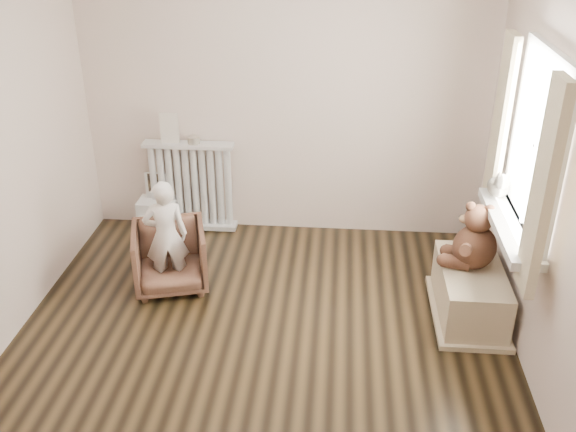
# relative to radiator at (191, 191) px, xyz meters

# --- Properties ---
(floor) EXTENTS (3.60, 3.60, 0.01)m
(floor) POSITION_rel_radiator_xyz_m (0.86, -1.68, -0.39)
(floor) COLOR black
(floor) RESTS_ON ground
(back_wall) EXTENTS (3.60, 0.02, 2.60)m
(back_wall) POSITION_rel_radiator_xyz_m (0.86, 0.12, 0.91)
(back_wall) COLOR beige
(back_wall) RESTS_ON ground
(front_wall) EXTENTS (3.60, 0.02, 2.60)m
(front_wall) POSITION_rel_radiator_xyz_m (0.86, -3.48, 0.91)
(front_wall) COLOR beige
(front_wall) RESTS_ON ground
(right_wall) EXTENTS (0.02, 3.60, 2.60)m
(right_wall) POSITION_rel_radiator_xyz_m (2.66, -1.68, 0.91)
(right_wall) COLOR beige
(right_wall) RESTS_ON ground
(window) EXTENTS (0.03, 0.90, 1.10)m
(window) POSITION_rel_radiator_xyz_m (2.62, -1.38, 1.06)
(window) COLOR white
(window) RESTS_ON right_wall
(window_sill) EXTENTS (0.22, 1.10, 0.06)m
(window_sill) POSITION_rel_radiator_xyz_m (2.53, -1.38, 0.48)
(window_sill) COLOR silver
(window_sill) RESTS_ON right_wall
(curtain_left) EXTENTS (0.06, 0.26, 1.30)m
(curtain_left) POSITION_rel_radiator_xyz_m (2.51, -1.95, 1.00)
(curtain_left) COLOR beige
(curtain_left) RESTS_ON right_wall
(curtain_right) EXTENTS (0.06, 0.26, 1.30)m
(curtain_right) POSITION_rel_radiator_xyz_m (2.51, -0.81, 1.00)
(curtain_right) COLOR beige
(curtain_right) RESTS_ON right_wall
(radiator) EXTENTS (0.82, 0.16, 0.87)m
(radiator) POSITION_rel_radiator_xyz_m (0.00, 0.00, 0.00)
(radiator) COLOR silver
(radiator) RESTS_ON floor
(paper_doll) EXTENTS (0.17, 0.01, 0.28)m
(paper_doll) POSITION_rel_radiator_xyz_m (-0.16, 0.00, 0.62)
(paper_doll) COLOR beige
(paper_doll) RESTS_ON radiator
(tin_a) EXTENTS (0.11, 0.11, 0.06)m
(tin_a) POSITION_rel_radiator_xyz_m (0.05, 0.00, 0.51)
(tin_a) COLOR #A59E8C
(tin_a) RESTS_ON radiator
(toy_vanity) EXTENTS (0.35, 0.25, 0.56)m
(toy_vanity) POSITION_rel_radiator_xyz_m (-0.33, -0.03, -0.11)
(toy_vanity) COLOR silver
(toy_vanity) RESTS_ON floor
(armchair) EXTENTS (0.70, 0.71, 0.53)m
(armchair) POSITION_rel_radiator_xyz_m (0.04, -0.99, -0.13)
(armchair) COLOR brown
(armchair) RESTS_ON floor
(child) EXTENTS (0.39, 0.31, 0.93)m
(child) POSITION_rel_radiator_xyz_m (0.04, -1.04, 0.10)
(child) COLOR white
(child) RESTS_ON armchair
(toy_bench) EXTENTS (0.45, 0.86, 0.40)m
(toy_bench) POSITION_rel_radiator_xyz_m (2.38, -1.20, -0.19)
(toy_bench) COLOR #C9B993
(toy_bench) RESTS_ON floor
(teddy_bear) EXTENTS (0.49, 0.42, 0.51)m
(teddy_bear) POSITION_rel_radiator_xyz_m (2.38, -1.15, 0.28)
(teddy_bear) COLOR #3A2014
(teddy_bear) RESTS_ON toy_bench
(plush_cat) EXTENTS (0.20, 0.28, 0.22)m
(plush_cat) POSITION_rel_radiator_xyz_m (2.52, -0.98, 0.61)
(plush_cat) COLOR slate
(plush_cat) RESTS_ON window_sill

